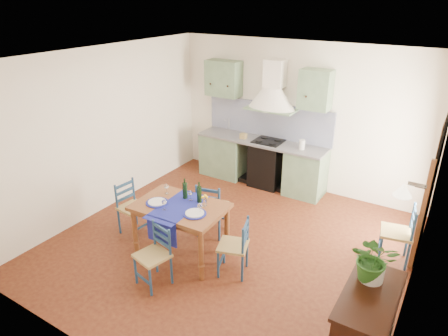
{
  "coord_description": "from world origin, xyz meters",
  "views": [
    {
      "loc": [
        2.65,
        -4.44,
        3.56
      ],
      "look_at": [
        -0.29,
        0.3,
        1.11
      ],
      "focal_mm": 32.0,
      "sensor_mm": 36.0,
      "label": 1
    }
  ],
  "objects": [
    {
      "name": "floor",
      "position": [
        0.0,
        0.0,
        0.0
      ],
      "size": [
        5.0,
        5.0,
        0.0
      ],
      "primitive_type": "plane",
      "color": "#3F140D",
      "rests_on": "ground"
    },
    {
      "name": "back_wall",
      "position": [
        -0.47,
        2.29,
        1.05
      ],
      "size": [
        5.0,
        0.96,
        2.8
      ],
      "color": "white",
      "rests_on": "ground"
    },
    {
      "name": "right_wall",
      "position": [
        2.5,
        0.28,
        1.34
      ],
      "size": [
        0.26,
        5.0,
        2.8
      ],
      "color": "white",
      "rests_on": "ground"
    },
    {
      "name": "left_wall",
      "position": [
        -2.5,
        0.0,
        1.4
      ],
      "size": [
        0.04,
        5.0,
        2.8
      ],
      "primitive_type": "cube",
      "color": "white",
      "rests_on": "ground"
    },
    {
      "name": "ceiling",
      "position": [
        0.0,
        0.0,
        2.8
      ],
      "size": [
        5.0,
        5.0,
        0.01
      ],
      "primitive_type": "cube",
      "color": "white",
      "rests_on": "back_wall"
    },
    {
      "name": "dining_table",
      "position": [
        -0.48,
        -0.58,
        0.72
      ],
      "size": [
        1.31,
        0.99,
        1.13
      ],
      "color": "brown",
      "rests_on": "ground"
    },
    {
      "name": "chair_near",
      "position": [
        -0.38,
        -1.27,
        0.43
      ],
      "size": [
        0.47,
        0.47,
        0.84
      ],
      "color": "navy",
      "rests_on": "ground"
    },
    {
      "name": "chair_far",
      "position": [
        -0.4,
        0.1,
        0.47
      ],
      "size": [
        0.51,
        0.51,
        0.91
      ],
      "color": "navy",
      "rests_on": "ground"
    },
    {
      "name": "chair_left",
      "position": [
        -1.5,
        -0.51,
        0.45
      ],
      "size": [
        0.44,
        0.44,
        0.86
      ],
      "color": "navy",
      "rests_on": "ground"
    },
    {
      "name": "chair_right",
      "position": [
        0.41,
        -0.54,
        0.43
      ],
      "size": [
        0.48,
        0.48,
        0.83
      ],
      "color": "navy",
      "rests_on": "ground"
    },
    {
      "name": "chair_spare",
      "position": [
        2.23,
        0.9,
        0.46
      ],
      "size": [
        0.49,
        0.49,
        0.89
      ],
      "color": "navy",
      "rests_on": "ground"
    },
    {
      "name": "sideboard",
      "position": [
        2.26,
        -1.16,
        0.51
      ],
      "size": [
        0.5,
        1.05,
        0.94
      ],
      "color": "black",
      "rests_on": "ground"
    },
    {
      "name": "potted_plant",
      "position": [
        2.21,
        -0.95,
        1.18
      ],
      "size": [
        0.51,
        0.46,
        0.48
      ],
      "primitive_type": "imported",
      "rotation": [
        0.0,
        0.0,
        0.22
      ],
      "color": "#275D1E",
      "rests_on": "sideboard"
    }
  ]
}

